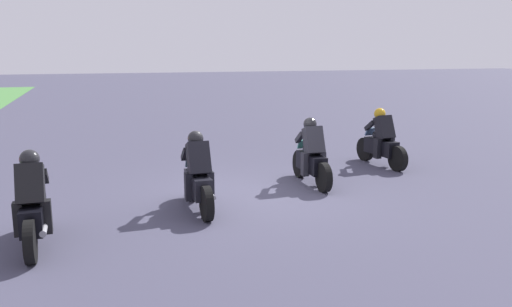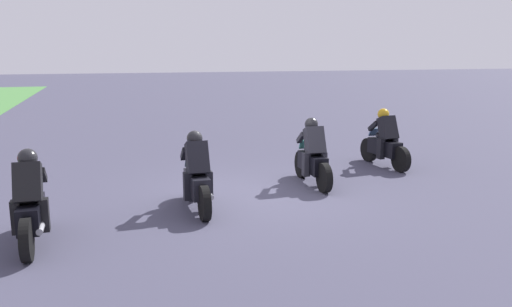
% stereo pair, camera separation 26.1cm
% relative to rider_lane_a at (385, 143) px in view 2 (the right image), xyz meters
% --- Properties ---
extents(ground_plane, '(120.00, 120.00, 0.00)m').
position_rel_rider_lane_a_xyz_m(ground_plane, '(-1.72, 4.03, -0.62)').
color(ground_plane, '#424155').
extents(rider_lane_a, '(2.04, 0.57, 1.51)m').
position_rel_rider_lane_a_xyz_m(rider_lane_a, '(0.00, 0.00, 0.00)').
color(rider_lane_a, black).
rests_on(rider_lane_a, ground_plane).
extents(rider_lane_b, '(2.04, 0.54, 1.51)m').
position_rel_rider_lane_a_xyz_m(rider_lane_b, '(-1.25, 2.50, 0.00)').
color(rider_lane_b, black).
rests_on(rider_lane_b, ground_plane).
extents(rider_lane_c, '(2.04, 0.54, 1.51)m').
position_rel_rider_lane_a_xyz_m(rider_lane_c, '(-2.43, 5.31, 0.00)').
color(rider_lane_c, black).
rests_on(rider_lane_c, ground_plane).
extents(rider_lane_d, '(2.04, 0.54, 1.51)m').
position_rel_rider_lane_a_xyz_m(rider_lane_d, '(-3.56, 8.09, 0.00)').
color(rider_lane_d, black).
rests_on(rider_lane_d, ground_plane).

